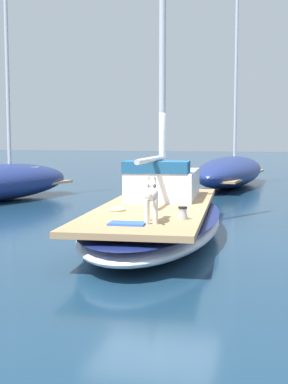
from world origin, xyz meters
TOP-DOWN VIEW (x-y plane):
  - ground_plane at (0.00, 0.00)m, footprint 120.00×120.00m
  - sailboat_main at (0.00, 0.00)m, footprint 2.97×7.38m
  - mast_main at (-0.06, 0.74)m, footprint 0.14×2.27m
  - cabin_house at (-0.08, 1.11)m, footprint 1.54×2.30m
  - dog_white at (0.40, -2.16)m, footprint 0.31×0.93m
  - deck_winch at (0.83, -1.77)m, footprint 0.16×0.16m
  - coiled_rope at (-0.50, -1.03)m, footprint 0.32×0.32m
  - deck_towel at (0.09, -2.48)m, footprint 0.58×0.39m
  - moored_boat_far_astern at (0.58, 11.41)m, footprint 3.00×8.14m

SIDE VIEW (x-z plane):
  - ground_plane at x=0.00m, z-range 0.00..0.00m
  - sailboat_main at x=0.00m, z-range 0.01..0.67m
  - moored_boat_far_astern at x=0.58m, z-range -3.39..4.63m
  - deck_towel at x=0.09m, z-range 0.66..0.69m
  - coiled_rope at x=-0.50m, z-range 0.66..0.70m
  - deck_winch at x=0.83m, z-range 0.65..0.86m
  - cabin_house at x=-0.08m, z-range 0.59..1.43m
  - dog_white at x=0.40m, z-range 0.73..1.43m
  - mast_main at x=-0.06m, z-range 0.31..6.88m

